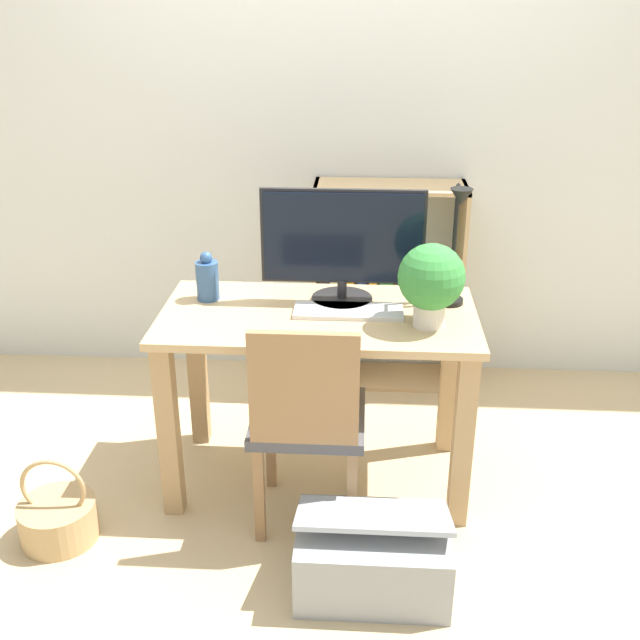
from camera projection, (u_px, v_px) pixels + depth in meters
ground_plane at (318, 476)px, 3.04m from camera, size 10.00×10.00×0.00m
wall_back at (333, 110)px, 3.46m from camera, size 8.00×0.05×2.60m
desk at (318, 351)px, 2.81m from camera, size 1.17×0.60×0.72m
monitor at (343, 242)px, 2.76m from camera, size 0.61×0.23×0.43m
keyboard at (349, 311)px, 2.74m from camera, size 0.40×0.15×0.02m
vase at (207, 279)px, 2.84m from camera, size 0.09×0.09×0.19m
desk_lamp at (457, 235)px, 2.67m from camera, size 0.10×0.19×0.47m
potted_plant at (431, 280)px, 2.58m from camera, size 0.23×0.23×0.30m
chair at (307, 417)px, 2.59m from camera, size 0.40×0.40×0.83m
bookshelf at (361, 289)px, 3.62m from camera, size 0.70×0.28×1.00m
basket at (58, 518)px, 2.67m from camera, size 0.27×0.27×0.33m
storage_box at (372, 555)px, 2.44m from camera, size 0.50×0.39×0.30m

